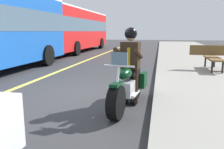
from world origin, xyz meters
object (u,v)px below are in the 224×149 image
Objects in this scene: motorcycle_main at (128,86)px; bench_sidewalk at (213,55)px; bus_far at (76,29)px; rider_main at (130,59)px.

motorcycle_main is 5.54m from bench_sidewalk.
bus_far reaches higher than motorcycle_main.
bus_far is at bearing -133.45° from bench_sidewalk.
motorcycle_main is at bearing -6.19° from rider_main.
rider_main is at bearing -30.73° from bench_sidewalk.
motorcycle_main is 14.66m from bus_far.
motorcycle_main is 0.61m from rider_main.
bus_far is (-13.24, -6.15, 1.42)m from motorcycle_main.
motorcycle_main is 0.20× the size of bus_far.
bus_far is at bearing -155.08° from motorcycle_main.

